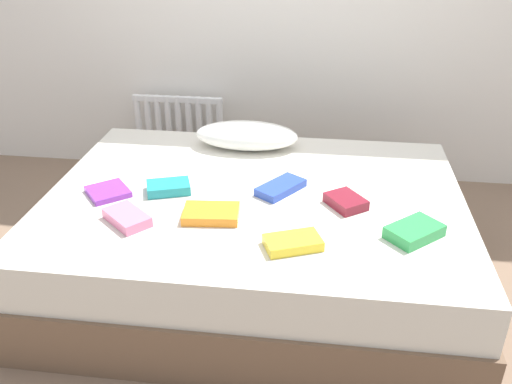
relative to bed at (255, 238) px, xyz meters
name	(u,v)px	position (x,y,z in m)	size (l,w,h in m)	color
ground_plane	(255,278)	(0.00, 0.00, -0.25)	(8.00, 8.00, 0.00)	#7F6651
bed	(255,238)	(0.00, 0.00, 0.00)	(2.00, 1.50, 0.50)	brown
radiator	(179,128)	(-0.69, 1.20, 0.09)	(0.62, 0.04, 0.46)	white
pillow	(247,135)	(-0.12, 0.54, 0.33)	(0.57, 0.27, 0.15)	white
textbook_maroon	(346,201)	(0.43, -0.07, 0.28)	(0.17, 0.13, 0.05)	maroon
textbook_green	(414,232)	(0.70, -0.30, 0.28)	(0.23, 0.15, 0.05)	green
textbook_teal	(168,187)	(-0.41, -0.04, 0.28)	(0.20, 0.13, 0.05)	teal
textbook_purple	(108,192)	(-0.69, -0.10, 0.27)	(0.18, 0.18, 0.03)	purple
textbook_blue	(281,188)	(0.12, 0.04, 0.27)	(0.25, 0.12, 0.04)	#2847B7
textbook_yellow	(293,243)	(0.21, -0.44, 0.27)	(0.22, 0.13, 0.04)	yellow
textbook_orange	(211,214)	(-0.16, -0.25, 0.27)	(0.24, 0.16, 0.04)	orange
textbook_pink	(127,218)	(-0.51, -0.34, 0.28)	(0.21, 0.13, 0.05)	pink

